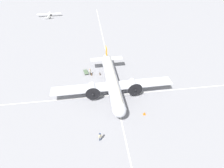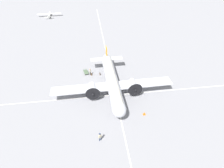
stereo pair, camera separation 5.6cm
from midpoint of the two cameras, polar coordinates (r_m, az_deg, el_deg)
The scene contains 11 objects.
ground_plane at distance 36.52m, azimuth -0.04°, elevation -1.93°, with size 300.00×300.00×0.00m, color gray.
apron_line_eastwest at distance 36.57m, azimuth 0.75°, elevation -1.86°, with size 120.00×0.16×0.01m.
apron_line_northsouth at distance 35.28m, azimuth 0.31°, elevation -3.65°, with size 0.16×120.00×0.01m.
airliner_main at distance 34.70m, azimuth 0.05°, elevation 0.74°, with size 19.01×23.92×5.50m.
crew_foreground at distance 27.56m, azimuth -3.96°, elevation -16.66°, with size 0.37×0.53×1.67m.
passenger_boarding at distance 40.56m, azimuth -7.21°, elevation 4.19°, with size 0.55×0.32×1.70m.
suitcase_near_door at distance 40.85m, azimuth -6.79°, elevation 3.18°, with size 0.51×0.17×0.57m.
suitcase_upright_spare at distance 40.85m, azimuth -4.02°, elevation 3.30°, with size 0.44×0.17×0.49m.
baggage_cart at distance 41.79m, azimuth -8.55°, elevation 3.90°, with size 2.07×1.32×0.56m.
light_aircraft_distant at distance 84.29m, azimuth -19.86°, elevation 20.53°, with size 7.39×9.97×1.93m.
traffic_cone at distance 31.94m, azimuth 10.52°, elevation -9.39°, with size 0.46×0.46×0.61m.
Camera 1 is at (27.66, -3.66, 23.56)m, focal length 28.00 mm.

